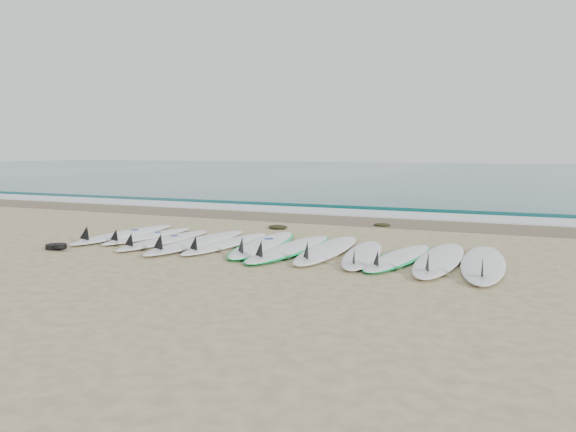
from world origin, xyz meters
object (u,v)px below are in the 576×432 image
at_px(surfboard_6, 289,248).
at_px(surfboard_11, 483,263).
at_px(surfboard_0, 123,234).
at_px(leash_coil, 57,246).

xyz_separation_m(surfboard_6, surfboard_11, (2.93, -0.07, 0.01)).
height_order(surfboard_0, surfboard_6, surfboard_6).
xyz_separation_m(surfboard_0, leash_coil, (-0.13, -1.45, -0.01)).
bearing_deg(surfboard_0, leash_coil, -94.05).
distance_m(surfboard_6, leash_coil, 3.79).
xyz_separation_m(surfboard_0, surfboard_11, (6.36, -0.20, 0.00)).
distance_m(surfboard_0, leash_coil, 1.46).
height_order(surfboard_0, leash_coil, surfboard_0).
distance_m(surfboard_11, leash_coil, 6.61).
relative_size(surfboard_6, surfboard_11, 0.98).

